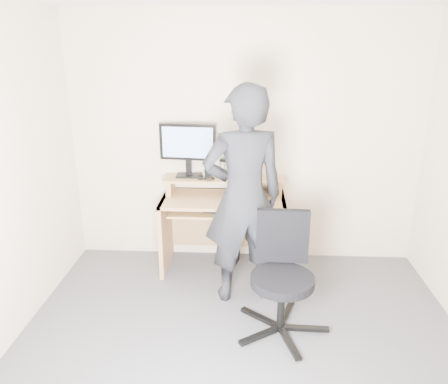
# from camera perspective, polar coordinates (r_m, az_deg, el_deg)

# --- Properties ---
(ground) EXTENTS (3.50, 3.50, 0.00)m
(ground) POSITION_cam_1_polar(r_m,az_deg,el_deg) (3.35, 2.09, -21.81)
(ground) COLOR #55555A
(ground) RESTS_ON ground
(back_wall) EXTENTS (3.50, 0.02, 2.50)m
(back_wall) POSITION_cam_1_polar(r_m,az_deg,el_deg) (4.38, 2.75, 6.68)
(back_wall) COLOR beige
(back_wall) RESTS_ON ground
(desk) EXTENTS (1.20, 0.60, 0.91)m
(desk) POSITION_cam_1_polar(r_m,az_deg,el_deg) (4.39, -0.04, -2.91)
(desk) COLOR tan
(desk) RESTS_ON ground
(monitor) EXTENTS (0.56, 0.16, 0.53)m
(monitor) POSITION_cam_1_polar(r_m,az_deg,el_deg) (4.30, -4.74, 6.08)
(monitor) COLOR black
(monitor) RESTS_ON desk
(external_drive) EXTENTS (0.08, 0.13, 0.20)m
(external_drive) POSITION_cam_1_polar(r_m,az_deg,el_deg) (4.33, -2.08, 3.24)
(external_drive) COLOR black
(external_drive) RESTS_ON desk
(travel_mug) EXTENTS (0.08, 0.08, 0.17)m
(travel_mug) POSITION_cam_1_polar(r_m,az_deg,el_deg) (4.29, -0.07, 2.93)
(travel_mug) COLOR #B6B6BA
(travel_mug) RESTS_ON desk
(smartphone) EXTENTS (0.10, 0.14, 0.01)m
(smartphone) POSITION_cam_1_polar(r_m,az_deg,el_deg) (4.28, 3.01, 1.72)
(smartphone) COLOR black
(smartphone) RESTS_ON desk
(charger) EXTENTS (0.05, 0.04, 0.03)m
(charger) POSITION_cam_1_polar(r_m,az_deg,el_deg) (4.28, -3.10, 1.88)
(charger) COLOR black
(charger) RESTS_ON desk
(headphones) EXTENTS (0.18, 0.18, 0.06)m
(headphones) POSITION_cam_1_polar(r_m,az_deg,el_deg) (4.42, -3.51, 2.32)
(headphones) COLOR silver
(headphones) RESTS_ON desk
(keyboard) EXTENTS (0.48, 0.23, 0.03)m
(keyboard) POSITION_cam_1_polar(r_m,az_deg,el_deg) (4.18, 0.57, -2.29)
(keyboard) COLOR black
(keyboard) RESTS_ON desk
(mouse) EXTENTS (0.11, 0.08, 0.04)m
(mouse) POSITION_cam_1_polar(r_m,az_deg,el_deg) (4.14, 5.03, -1.09)
(mouse) COLOR black
(mouse) RESTS_ON desk
(office_chair) EXTENTS (0.71, 0.74, 0.93)m
(office_chair) POSITION_cam_1_polar(r_m,az_deg,el_deg) (3.47, 7.61, -10.08)
(office_chair) COLOR black
(office_chair) RESTS_ON ground
(person) EXTENTS (0.78, 0.60, 1.90)m
(person) POSITION_cam_1_polar(r_m,az_deg,el_deg) (3.68, 2.56, -0.68)
(person) COLOR black
(person) RESTS_ON ground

